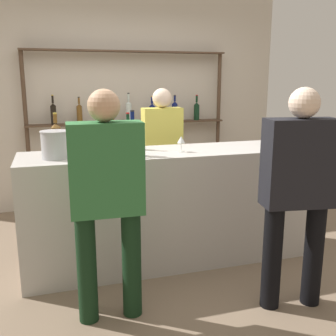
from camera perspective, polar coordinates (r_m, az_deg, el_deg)
name	(u,v)px	position (r m, az deg, el deg)	size (l,w,h in m)	color
ground_plane	(168,259)	(3.79, 0.00, -13.03)	(16.00, 16.00, 0.00)	#7A6651
bar_counter	(168,207)	(3.59, 0.00, -5.61)	(2.55, 0.64, 1.03)	#B7B2AD
back_wall	(126,98)	(5.28, -6.14, 10.02)	(4.15, 0.12, 2.80)	beige
back_shelf	(129,105)	(5.11, -5.61, 9.06)	(2.56, 0.18, 1.99)	#4C3828
counter_bottle_0	(133,138)	(3.24, -5.14, 4.37)	(0.09, 0.09, 0.37)	#0F1956
counter_bottle_1	(113,142)	(3.23, -7.95, 3.75)	(0.07, 0.07, 0.32)	brown
counter_bottle_2	(128,135)	(3.56, -5.79, 4.80)	(0.08, 0.08, 0.33)	black
counter_bottle_3	(56,138)	(3.40, -15.89, 4.20)	(0.08, 0.08, 0.35)	brown
wine_glass	(181,140)	(3.41, 1.92, 4.04)	(0.07, 0.07, 0.14)	silver
ice_bucket	(55,145)	(3.24, -16.07, 3.27)	(0.23, 0.23, 0.22)	#B2B2B7
cork_jar	(112,143)	(3.43, -8.09, 3.54)	(0.11, 0.11, 0.15)	silver
server_behind_counter	(162,149)	(4.25, -0.85, 2.80)	(0.42, 0.20, 1.56)	brown
customer_right	(298,185)	(2.90, 18.37, -2.43)	(0.53, 0.29, 1.60)	black
customer_left	(107,192)	(2.63, -8.85, -3.48)	(0.49, 0.23, 1.59)	black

